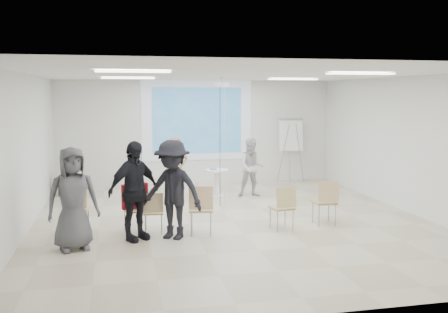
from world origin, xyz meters
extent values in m
cube|color=beige|center=(0.00, 0.00, -0.05)|extent=(8.00, 9.00, 0.10)
cube|color=white|center=(0.00, 0.00, 3.05)|extent=(8.00, 9.00, 0.10)
cube|color=silver|center=(0.00, 4.55, 1.50)|extent=(8.00, 0.10, 3.00)
cube|color=silver|center=(-4.05, 0.00, 1.50)|extent=(0.10, 9.00, 3.00)
cube|color=silver|center=(4.05, 0.00, 1.50)|extent=(0.10, 9.00, 3.00)
cube|color=silver|center=(0.00, 4.49, 1.85)|extent=(3.20, 0.01, 2.30)
cube|color=teal|center=(0.00, 4.47, 1.85)|extent=(2.60, 0.01, 1.90)
cylinder|color=white|center=(0.16, 2.41, 0.02)|extent=(0.49, 0.49, 0.05)
cylinder|color=white|center=(0.16, 2.41, 0.35)|extent=(0.13, 0.13, 0.65)
cylinder|color=white|center=(0.16, 2.41, 0.70)|extent=(0.67, 0.67, 0.04)
cube|color=white|center=(0.22, 2.38, 0.72)|extent=(0.23, 0.20, 0.01)
cube|color=teal|center=(0.08, 2.46, 0.73)|extent=(0.16, 0.21, 0.01)
imported|color=#A37C64|center=(-0.89, 2.14, 0.90)|extent=(0.73, 0.57, 1.80)
imported|color=silver|center=(1.07, 2.37, 0.83)|extent=(0.88, 0.74, 1.67)
cube|color=silver|center=(-0.71, 2.39, 1.18)|extent=(0.06, 0.12, 0.04)
cube|color=white|center=(0.89, 2.62, 1.12)|extent=(0.06, 0.13, 0.04)
cube|color=#CEB877|center=(-3.05, -0.22, 0.47)|extent=(0.48, 0.48, 0.04)
cube|color=tan|center=(-3.08, -0.43, 0.73)|extent=(0.44, 0.13, 0.42)
cylinder|color=#909498|center=(-3.25, -0.38, 0.23)|extent=(0.02, 0.02, 0.46)
cylinder|color=gray|center=(-2.90, -0.42, 0.23)|extent=(0.02, 0.02, 0.46)
cylinder|color=#92959A|center=(-3.21, -0.03, 0.23)|extent=(0.02, 0.02, 0.46)
cylinder|color=gray|center=(-2.86, -0.06, 0.23)|extent=(0.02, 0.02, 0.46)
cube|color=tan|center=(-1.99, -0.29, 0.40)|extent=(0.47, 0.47, 0.04)
cube|color=tan|center=(-1.93, -0.46, 0.62)|extent=(0.38, 0.19, 0.36)
cylinder|color=gray|center=(-2.08, -0.48, 0.20)|extent=(0.02, 0.02, 0.39)
cylinder|color=#97999F|center=(-1.80, -0.39, 0.20)|extent=(0.02, 0.02, 0.39)
cylinder|color=gray|center=(-2.18, -0.20, 0.20)|extent=(0.02, 0.02, 0.39)
cylinder|color=#96989E|center=(-1.89, -0.10, 0.20)|extent=(0.02, 0.02, 0.39)
cube|color=tan|center=(-1.65, -0.53, 0.40)|extent=(0.41, 0.41, 0.04)
cube|color=tan|center=(-1.66, -0.71, 0.62)|extent=(0.38, 0.11, 0.35)
cylinder|color=#919399|center=(-1.81, -0.67, 0.19)|extent=(0.02, 0.02, 0.39)
cylinder|color=gray|center=(-1.51, -0.70, 0.19)|extent=(0.02, 0.02, 0.39)
cylinder|color=#919499|center=(-1.78, -0.37, 0.19)|extent=(0.02, 0.02, 0.39)
cylinder|color=gray|center=(-1.48, -0.40, 0.19)|extent=(0.02, 0.02, 0.39)
cube|color=tan|center=(-0.78, -0.81, 0.47)|extent=(0.51, 0.51, 0.04)
cube|color=tan|center=(-0.82, -1.02, 0.74)|extent=(0.45, 0.17, 0.42)
cylinder|color=gray|center=(-0.99, -0.95, 0.23)|extent=(0.03, 0.03, 0.46)
cylinder|color=#969A9F|center=(-0.64, -1.02, 0.23)|extent=(0.03, 0.03, 0.46)
cylinder|color=#919499|center=(-0.93, -0.60, 0.23)|extent=(0.03, 0.03, 0.46)
cylinder|color=gray|center=(-0.58, -0.67, 0.23)|extent=(0.03, 0.03, 0.46)
cube|color=tan|center=(0.79, -0.82, 0.43)|extent=(0.45, 0.45, 0.04)
cube|color=tan|center=(0.82, -1.01, 0.67)|extent=(0.41, 0.14, 0.38)
cylinder|color=gray|center=(0.65, -1.00, 0.21)|extent=(0.02, 0.02, 0.42)
cylinder|color=#919498|center=(0.97, -0.96, 0.21)|extent=(0.02, 0.02, 0.42)
cylinder|color=gray|center=(0.61, -0.68, 0.21)|extent=(0.02, 0.02, 0.42)
cylinder|color=gray|center=(0.93, -0.64, 0.21)|extent=(0.02, 0.02, 0.42)
cube|color=tan|center=(1.75, -0.62, 0.45)|extent=(0.43, 0.43, 0.04)
cube|color=tan|center=(1.75, -0.82, 0.71)|extent=(0.42, 0.10, 0.40)
cylinder|color=gray|center=(1.58, -0.79, 0.22)|extent=(0.02, 0.02, 0.44)
cylinder|color=gray|center=(1.92, -0.80, 0.22)|extent=(0.02, 0.02, 0.44)
cylinder|color=gray|center=(1.59, -0.45, 0.22)|extent=(0.02, 0.02, 0.44)
cylinder|color=gray|center=(1.93, -0.45, 0.22)|extent=(0.02, 0.02, 0.44)
cube|color=maroon|center=(-1.99, -0.51, 0.72)|extent=(0.50, 0.26, 0.47)
imported|color=black|center=(-1.65, -0.51, 0.43)|extent=(0.31, 0.24, 0.02)
imported|color=black|center=(-2.01, -0.93, 1.03)|extent=(1.39, 1.26, 2.05)
imported|color=black|center=(-1.33, -0.97, 1.02)|extent=(1.49, 1.34, 2.04)
imported|color=#525257|center=(-3.03, -1.26, 0.98)|extent=(1.09, 0.86, 1.96)
cylinder|color=#93959B|center=(2.48, 4.03, 0.89)|extent=(0.31, 0.25, 1.75)
cylinder|color=gray|center=(2.97, 3.97, 0.89)|extent=(0.35, 0.18, 1.75)
cylinder|color=#96999E|center=(2.76, 4.32, 0.89)|extent=(0.07, 0.39, 1.75)
cube|color=white|center=(2.74, 4.12, 1.43)|extent=(0.71, 0.28, 0.98)
cube|color=gray|center=(2.74, 4.16, 1.88)|extent=(0.71, 0.14, 0.07)
cube|color=black|center=(-3.53, 3.48, 0.28)|extent=(0.52, 0.42, 0.50)
cube|color=gray|center=(-3.53, 3.48, 0.63)|extent=(0.36, 0.32, 0.22)
cylinder|color=black|center=(-3.73, 3.34, 0.03)|extent=(0.06, 0.06, 0.06)
cylinder|color=black|center=(-3.34, 3.32, 0.03)|extent=(0.06, 0.06, 0.06)
cylinder|color=black|center=(-3.72, 3.64, 0.03)|extent=(0.06, 0.06, 0.06)
cylinder|color=black|center=(-3.32, 3.62, 0.03)|extent=(0.06, 0.06, 0.06)
cube|color=white|center=(0.10, 1.50, 2.82)|extent=(0.30, 0.25, 0.10)
cylinder|color=gray|center=(0.10, 1.50, 2.93)|extent=(0.04, 0.04, 0.14)
cylinder|color=black|center=(0.04, 1.42, 1.39)|extent=(0.01, 0.01, 2.77)
cylinder|color=white|center=(0.14, 1.40, 1.39)|extent=(0.01, 0.01, 2.77)
cube|color=white|center=(-2.00, 2.00, 2.97)|extent=(1.20, 0.30, 0.02)
cube|color=white|center=(2.00, 2.00, 2.97)|extent=(1.20, 0.30, 0.02)
cube|color=white|center=(-2.00, -1.50, 2.97)|extent=(1.20, 0.30, 0.02)
cube|color=white|center=(2.00, -1.50, 2.97)|extent=(1.20, 0.30, 0.02)
camera|label=1|loc=(-2.28, -9.79, 2.61)|focal=40.00mm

